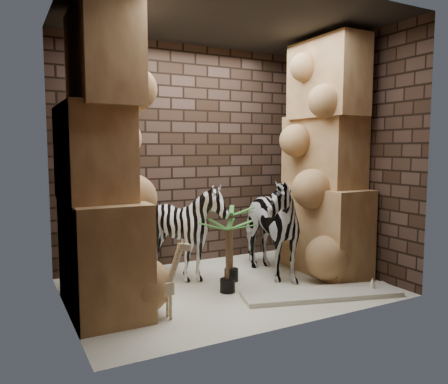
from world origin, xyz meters
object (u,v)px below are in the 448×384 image
zebra_right (264,217)px  palm_back (228,256)px  palm_front (231,244)px  zebra_left (185,236)px  surfboard (321,294)px  giraffe_toy (159,281)px

zebra_right → palm_back: 0.87m
palm_front → zebra_left: bearing=146.1°
zebra_left → palm_front: size_ratio=1.31×
zebra_left → surfboard: zebra_left is taller
zebra_right → giraffe_toy: size_ratio=1.93×
zebra_right → surfboard: (0.13, -0.95, -0.71)m
zebra_left → palm_back: 0.71m
palm_back → surfboard: size_ratio=0.47×
zebra_left → palm_front: 0.57m
giraffe_toy → palm_back: size_ratio=0.94×
zebra_left → palm_back: (0.23, -0.65, -0.14)m
zebra_left → giraffe_toy: 1.30m
zebra_left → zebra_right: bearing=4.4°
giraffe_toy → surfboard: 1.83m
palm_front → giraffe_toy: bearing=-147.3°
zebra_right → palm_front: (-0.48, -0.02, -0.28)m
giraffe_toy → palm_front: 1.40m
zebra_right → palm_back: zebra_right is taller
palm_back → giraffe_toy: bearing=-156.2°
palm_front → surfboard: palm_front is taller
giraffe_toy → surfboard: bearing=-8.7°
zebra_right → palm_back: bearing=-148.7°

